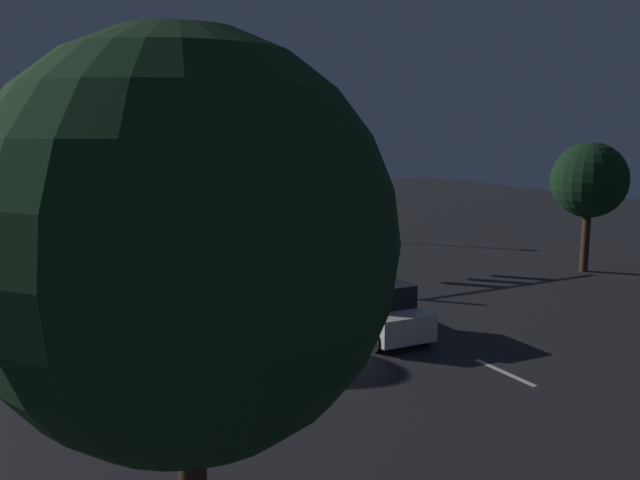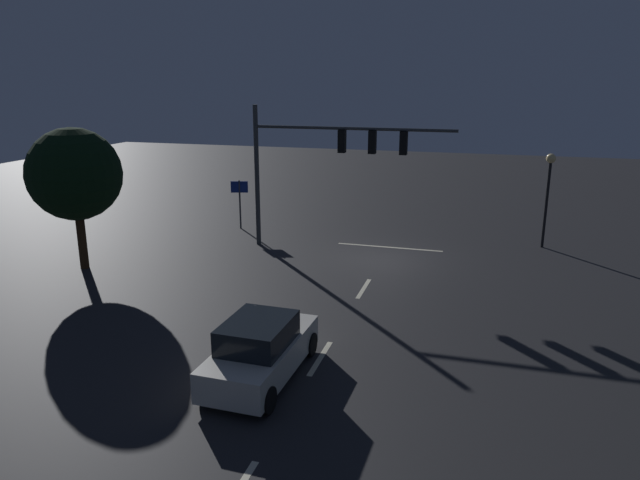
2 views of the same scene
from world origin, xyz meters
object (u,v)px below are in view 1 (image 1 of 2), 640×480
at_px(route_sign, 65,228).
at_px(tree_right_far, 185,245).
at_px(traffic_signal_assembly, 198,167).
at_px(car_approaching, 374,309).
at_px(street_lamp_left_kerb, 349,184).
at_px(tree_left_far, 589,181).

bearing_deg(route_sign, tree_right_far, 86.11).
height_order(traffic_signal_assembly, route_sign, traffic_signal_assembly).
bearing_deg(car_approaching, traffic_signal_assembly, -82.60).
distance_m(street_lamp_left_kerb, tree_left_far, 13.18).
distance_m(route_sign, tree_left_far, 23.41).
bearing_deg(tree_left_far, route_sign, -29.56).
bearing_deg(route_sign, tree_left_far, 150.44).
xyz_separation_m(street_lamp_left_kerb, route_sign, (15.26, 0.65, -1.29)).
xyz_separation_m(car_approaching, tree_right_far, (8.70, 9.33, 4.20)).
distance_m(car_approaching, tree_right_far, 13.43).
bearing_deg(tree_left_far, car_approaching, 14.02).
relative_size(traffic_signal_assembly, street_lamp_left_kerb, 2.08).
xyz_separation_m(car_approaching, tree_left_far, (-13.22, -3.30, 3.25)).
bearing_deg(car_approaching, tree_left_far, -165.98).
relative_size(street_lamp_left_kerb, tree_right_far, 0.59).
xyz_separation_m(car_approaching, street_lamp_left_kerb, (-8.20, -15.46, 2.37)).
relative_size(route_sign, tree_left_far, 0.45).
bearing_deg(tree_right_far, traffic_signal_assembly, -108.27).
xyz_separation_m(traffic_signal_assembly, street_lamp_left_kerb, (-9.78, -3.24, -1.40)).
bearing_deg(route_sign, traffic_signal_assembly, 154.67).
height_order(route_sign, tree_right_far, tree_right_far).
xyz_separation_m(route_sign, tree_left_far, (-20.28, 11.50, 2.17)).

